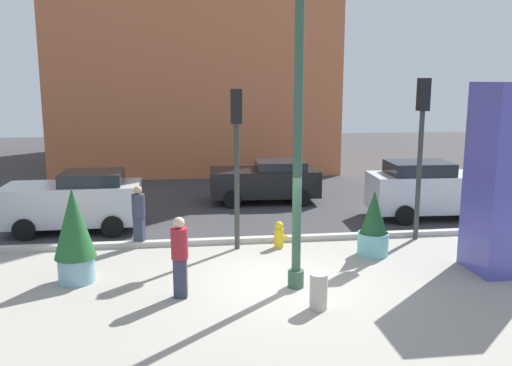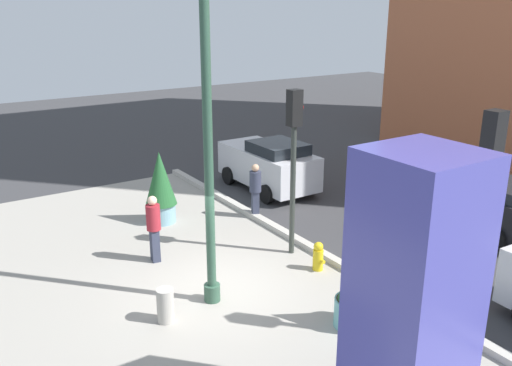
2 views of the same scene
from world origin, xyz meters
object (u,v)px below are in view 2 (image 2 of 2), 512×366
at_px(fire_hydrant, 318,256).
at_px(pedestrian_on_sidewalk, 154,225).
at_px(art_pillar_blue, 412,307).
at_px(traffic_light_far_side, 485,196).
at_px(car_intersection, 482,202).
at_px(potted_plant_near_left, 355,291).
at_px(car_far_lane, 269,164).
at_px(lamp_post, 208,140).
at_px(concrete_bollard, 165,306).
at_px(potted_plant_curbside, 161,186).
at_px(pedestrian_by_curb, 255,188).
at_px(traffic_light_corner, 294,146).

xyz_separation_m(fire_hydrant, pedestrian_on_sidewalk, (-2.68, -3.17, 0.62)).
bearing_deg(art_pillar_blue, traffic_light_far_side, 108.00).
bearing_deg(art_pillar_blue, car_intersection, 118.58).
bearing_deg(potted_plant_near_left, car_far_lane, 156.75).
distance_m(lamp_post, fire_hydrant, 4.42).
xyz_separation_m(potted_plant_near_left, concrete_bollard, (-2.25, -3.14, -0.43)).
relative_size(concrete_bollard, traffic_light_far_side, 0.16).
height_order(concrete_bollard, car_far_lane, car_far_lane).
xyz_separation_m(lamp_post, car_far_lane, (-5.74, 5.46, -2.76)).
relative_size(potted_plant_curbside, car_intersection, 0.54).
xyz_separation_m(fire_hydrant, pedestrian_by_curb, (-3.82, 0.64, 0.59)).
distance_m(car_far_lane, pedestrian_on_sidewalk, 6.55).
relative_size(potted_plant_curbside, pedestrian_on_sidewalk, 1.25).
bearing_deg(art_pillar_blue, concrete_bollard, -161.55).
bearing_deg(lamp_post, traffic_light_corner, 109.06).
bearing_deg(art_pillar_blue, pedestrian_by_curb, 160.43).
bearing_deg(traffic_light_corner, pedestrian_on_sidewalk, -115.25).
relative_size(potted_plant_near_left, fire_hydrant, 2.33).
xyz_separation_m(art_pillar_blue, car_far_lane, (-10.86, 5.04, -1.34)).
bearing_deg(traffic_light_corner, traffic_light_far_side, 2.55).
relative_size(art_pillar_blue, traffic_light_far_side, 0.98).
distance_m(potted_plant_near_left, car_intersection, 6.97).
distance_m(concrete_bollard, pedestrian_by_curb, 6.19).
relative_size(lamp_post, car_intersection, 1.84).
relative_size(art_pillar_blue, car_far_lane, 1.12).
xyz_separation_m(traffic_light_corner, pedestrian_by_curb, (-2.67, 0.59, -1.98)).
bearing_deg(concrete_bollard, lamp_post, 100.05).
xyz_separation_m(lamp_post, concrete_bollard, (0.21, -1.21, -3.31)).
bearing_deg(potted_plant_curbside, car_far_lane, 100.50).
xyz_separation_m(art_pillar_blue, pedestrian_on_sidewalk, (-7.66, -0.68, -1.27)).
distance_m(traffic_light_corner, traffic_light_far_side, 5.25).
bearing_deg(concrete_bollard, car_far_lane, 131.75).
distance_m(art_pillar_blue, traffic_light_corner, 6.68).
distance_m(traffic_light_corner, pedestrian_by_curb, 3.37).
relative_size(potted_plant_near_left, car_far_lane, 0.43).
height_order(concrete_bollard, traffic_light_far_side, traffic_light_far_side).
xyz_separation_m(art_pillar_blue, potted_plant_near_left, (-2.65, 1.51, -1.45)).
height_order(car_far_lane, car_intersection, car_far_lane).
height_order(traffic_light_far_side, pedestrian_on_sidewalk, traffic_light_far_side).
bearing_deg(car_intersection, art_pillar_blue, -61.42).
height_order(lamp_post, concrete_bollard, lamp_post).
bearing_deg(car_far_lane, traffic_light_far_side, -12.79).
bearing_deg(potted_plant_curbside, potted_plant_near_left, 7.37).
xyz_separation_m(potted_plant_curbside, pedestrian_on_sidewalk, (2.36, -1.24, -0.16)).
height_order(traffic_light_corner, car_intersection, traffic_light_corner).
height_order(art_pillar_blue, car_intersection, art_pillar_blue).
bearing_deg(art_pillar_blue, pedestrian_on_sidewalk, -174.92).
distance_m(potted_plant_curbside, traffic_light_corner, 4.71).
bearing_deg(concrete_bollard, pedestrian_by_curb, 129.33).
distance_m(art_pillar_blue, potted_plant_curbside, 10.10).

